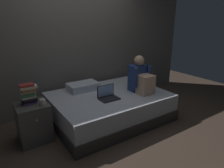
# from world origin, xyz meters

# --- Properties ---
(ground_plane) EXTENTS (8.00, 8.00, 0.00)m
(ground_plane) POSITION_xyz_m (0.00, 0.00, 0.00)
(ground_plane) COLOR #47382D
(wall_back) EXTENTS (5.60, 0.10, 2.70)m
(wall_back) POSITION_xyz_m (0.00, 1.20, 1.35)
(wall_back) COLOR #605B56
(wall_back) RESTS_ON ground_plane
(bed) EXTENTS (2.00, 1.50, 0.48)m
(bed) POSITION_xyz_m (0.20, 0.30, 0.23)
(bed) COLOR #332D2B
(bed) RESTS_ON ground_plane
(nightstand) EXTENTS (0.44, 0.46, 0.58)m
(nightstand) POSITION_xyz_m (-1.10, 0.34, 0.29)
(nightstand) COLOR #474442
(nightstand) RESTS_ON ground_plane
(person_sitting) EXTENTS (0.39, 0.44, 0.66)m
(person_sitting) POSITION_xyz_m (0.74, 0.09, 0.73)
(person_sitting) COLOR navy
(person_sitting) RESTS_ON bed
(laptop) EXTENTS (0.32, 0.23, 0.22)m
(laptop) POSITION_xyz_m (0.06, 0.13, 0.53)
(laptop) COLOR black
(laptop) RESTS_ON bed
(pillow) EXTENTS (0.56, 0.36, 0.13)m
(pillow) POSITION_xyz_m (-0.08, 0.75, 0.54)
(pillow) COLOR silver
(pillow) RESTS_ON bed
(book_stack) EXTENTS (0.23, 0.18, 0.29)m
(book_stack) POSITION_xyz_m (-1.11, 0.39, 0.72)
(book_stack) COLOR #703D84
(book_stack) RESTS_ON nightstand
(mug) EXTENTS (0.08, 0.08, 0.09)m
(mug) POSITION_xyz_m (-0.97, 0.22, 0.62)
(mug) COLOR #BCB2A3
(mug) RESTS_ON nightstand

